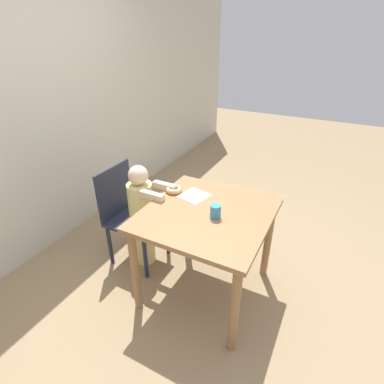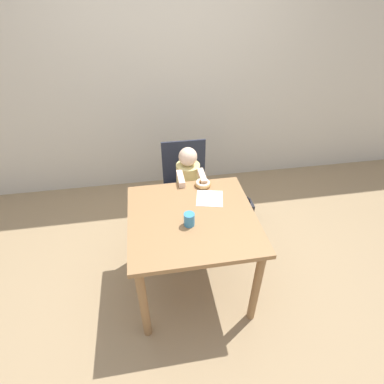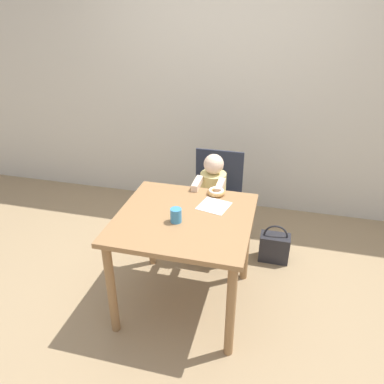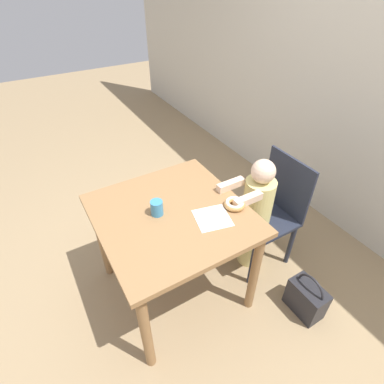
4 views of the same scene
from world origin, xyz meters
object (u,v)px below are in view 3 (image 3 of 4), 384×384
Objects in this scene: donut at (216,192)px; cup at (176,215)px; chair at (215,202)px; child_figure at (212,206)px; handbag at (274,247)px.

cup is at bearing -112.47° from donut.
child_figure is (0.00, -0.13, 0.03)m from chair.
cup is at bearing -98.21° from child_figure.
chair is 0.53m from donut.
handbag is (0.47, 0.33, -0.65)m from donut.
donut reaches higher than handbag.
chair is at bearing 83.07° from cup.
child_figure is 0.41m from donut.
chair is at bearing 100.80° from donut.
donut is 0.48m from cup.
donut is (0.08, -0.28, 0.29)m from child_figure.
child_figure is 10.05× the size of cup.
cup reaches higher than donut.
donut is 0.37× the size of handbag.
cup reaches higher than handbag.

